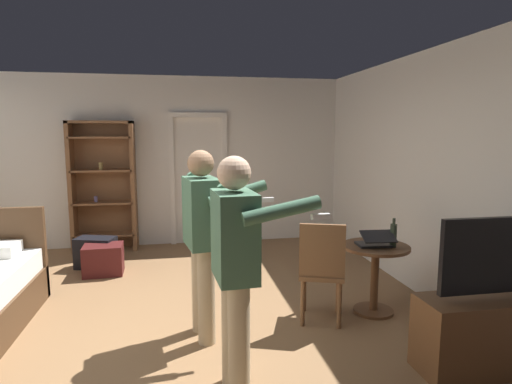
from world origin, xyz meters
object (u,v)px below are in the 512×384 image
object	(u,v)px
laptop	(375,242)
bottle_on_table	(393,235)
tv_flatscreen	(493,325)
person_striped_shirt	(203,230)
suitcase_small	(103,260)
side_table	(375,267)
suitcase_dark	(96,253)
person_blue_shirt	(236,260)
bookshelf	(103,182)
wooden_chair	(322,268)

from	to	relation	value
laptop	bottle_on_table	world-z (taller)	bottle_on_table
tv_flatscreen	person_striped_shirt	world-z (taller)	person_striped_shirt
person_striped_shirt	suitcase_small	bearing A→B (deg)	121.50
side_table	suitcase_dark	xyz separation A→B (m)	(-3.05, 2.02, -0.27)
side_table	laptop	bearing A→B (deg)	-127.86
tv_flatscreen	person_blue_shirt	xyz separation A→B (m)	(-1.97, 0.06, 0.61)
tv_flatscreen	bottle_on_table	bearing A→B (deg)	104.89
suitcase_small	side_table	bearing A→B (deg)	-33.12
bookshelf	person_striped_shirt	world-z (taller)	bookshelf
bookshelf	suitcase_dark	xyz separation A→B (m)	(0.01, -0.93, -0.86)
wooden_chair	suitcase_small	xyz separation A→B (m)	(-2.30, 1.86, -0.35)
side_table	wooden_chair	xyz separation A→B (m)	(-0.61, -0.13, 0.07)
laptop	person_striped_shirt	xyz separation A→B (m)	(-1.69, -0.16, 0.22)
tv_flatscreen	laptop	size ratio (longest dim) A/B	3.45
laptop	suitcase_dark	bearing A→B (deg)	145.68
person_blue_shirt	bookshelf	bearing A→B (deg)	110.58
tv_flatscreen	person_striped_shirt	bearing A→B (deg)	156.42
laptop	person_blue_shirt	size ratio (longest dim) A/B	0.21
bottle_on_table	side_table	bearing A→B (deg)	150.26
tv_flatscreen	person_blue_shirt	world-z (taller)	person_blue_shirt
side_table	laptop	size ratio (longest dim) A/B	2.00
bottle_on_table	tv_flatscreen	bearing A→B (deg)	-75.11
bookshelf	person_blue_shirt	xyz separation A→B (m)	(1.51, -4.02, -0.10)
bottle_on_table	suitcase_small	size ratio (longest dim) A/B	0.59
laptop	bookshelf	bearing A→B (deg)	135.42
tv_flatscreen	wooden_chair	world-z (taller)	tv_flatscreen
bottle_on_table	suitcase_dark	bearing A→B (deg)	146.69
bottle_on_table	person_striped_shirt	bearing A→B (deg)	-176.22
suitcase_dark	suitcase_small	world-z (taller)	suitcase_dark
person_blue_shirt	suitcase_small	xyz separation A→B (m)	(-1.35, 2.80, -0.78)
bookshelf	wooden_chair	size ratio (longest dim) A/B	2.01
person_blue_shirt	person_striped_shirt	xyz separation A→B (m)	(-0.17, 0.88, 0.01)
bookshelf	side_table	size ratio (longest dim) A/B	2.84
person_striped_shirt	bookshelf	bearing A→B (deg)	113.06
laptop	suitcase_small	xyz separation A→B (m)	(-2.87, 1.77, -0.56)
wooden_chair	person_blue_shirt	bearing A→B (deg)	-134.83
bottle_on_table	wooden_chair	size ratio (longest dim) A/B	0.29
suitcase_small	wooden_chair	bearing A→B (deg)	-41.40
person_striped_shirt	tv_flatscreen	bearing A→B (deg)	-23.58
tv_flatscreen	laptop	bearing A→B (deg)	112.54
bookshelf	person_striped_shirt	xyz separation A→B (m)	(1.34, -3.14, -0.10)
bookshelf	laptop	xyz separation A→B (m)	(3.03, -2.98, -0.32)
tv_flatscreen	suitcase_small	distance (m)	4.39
tv_flatscreen	person_blue_shirt	distance (m)	2.07
person_striped_shirt	suitcase_dark	distance (m)	2.70
suitcase_small	bottle_on_table	bearing A→B (deg)	-33.08
bottle_on_table	suitcase_dark	world-z (taller)	bottle_on_table
person_blue_shirt	suitcase_small	distance (m)	3.21
tv_flatscreen	side_table	size ratio (longest dim) A/B	1.72
suitcase_small	bookshelf	bearing A→B (deg)	94.93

